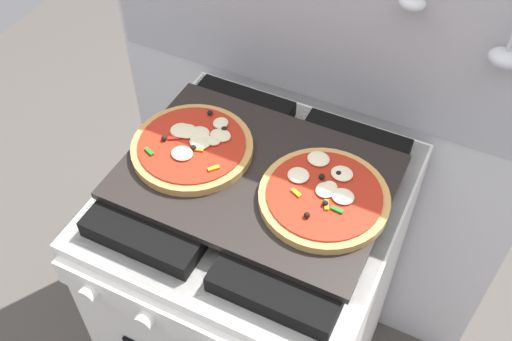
{
  "coord_description": "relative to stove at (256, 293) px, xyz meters",
  "views": [
    {
      "loc": [
        0.35,
        -0.72,
        1.81
      ],
      "look_at": [
        0.0,
        0.0,
        0.93
      ],
      "focal_mm": 41.52,
      "sensor_mm": 36.0,
      "label": 1
    }
  ],
  "objects": [
    {
      "name": "kitchen_backsplash",
      "position": [
        0.0,
        0.34,
        0.34
      ],
      "size": [
        1.1,
        0.09,
        1.55
      ],
      "color": "silver",
      "rests_on": "ground_plane"
    },
    {
      "name": "baking_tray",
      "position": [
        0.0,
        0.0,
        0.46
      ],
      "size": [
        0.54,
        0.38,
        0.02
      ],
      "primitive_type": "cube",
      "color": "black",
      "rests_on": "stove"
    },
    {
      "name": "stove",
      "position": [
        0.0,
        0.0,
        0.0
      ],
      "size": [
        0.6,
        0.64,
        0.9
      ],
      "color": "white",
      "rests_on": "ground_plane"
    },
    {
      "name": "pizza_right",
      "position": [
        0.15,
        -0.0,
        0.48
      ],
      "size": [
        0.26,
        0.26,
        0.03
      ],
      "color": "tan",
      "rests_on": "baking_tray"
    },
    {
      "name": "pizza_left",
      "position": [
        -0.15,
        0.0,
        0.48
      ],
      "size": [
        0.26,
        0.26,
        0.03
      ],
      "color": "#C18947",
      "rests_on": "baking_tray"
    }
  ]
}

